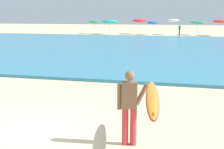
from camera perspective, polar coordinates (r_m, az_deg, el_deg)
The scene contains 11 objects.
ground_plane at distance 7.91m, azimuth -14.66°, elevation -10.65°, with size 160.00×160.00×0.00m, color beige.
sea at distance 26.57m, azimuth 5.69°, elevation 5.29°, with size 120.00×28.00×0.14m, color teal.
surfer_with_board at distance 6.61m, azimuth 5.37°, elevation -5.30°, with size 1.07×2.37×1.73m.
beach_umbrella_0 at distance 46.99m, azimuth -3.43°, elevation 10.16°, with size 1.76×1.77×2.04m.
beach_umbrella_1 at distance 45.05m, azimuth -0.47°, elevation 10.17°, with size 2.28×2.31×2.22m.
beach_umbrella_2 at distance 45.45m, azimuth 5.37°, elevation 10.34°, with size 2.27×2.28×2.30m.
beach_umbrella_3 at distance 43.81m, azimuth 7.97°, elevation 9.92°, with size 1.74×1.76×2.08m.
beach_umbrella_4 at distance 44.96m, azimuth 11.77°, elevation 10.19°, with size 1.70×1.73×2.33m.
beach_umbrella_5 at distance 44.72m, azimuth 16.24°, elevation 9.64°, with size 2.22×2.23×2.05m.
beach_umbrella_6 at distance 43.86m, azimuth 20.26°, elevation 9.64°, with size 2.10×2.12×2.29m.
beachgoer_near_row_left at distance 43.26m, azimuth 12.92°, elevation 8.48°, with size 0.32×0.20×1.58m.
Camera 1 is at (3.56, -6.42, 2.94)m, focal length 47.33 mm.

